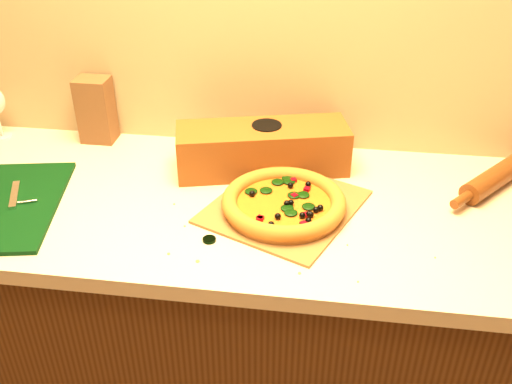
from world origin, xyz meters
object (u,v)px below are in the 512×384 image
pepper_grinder (265,156)px  rolling_pin (498,176)px  pizza (284,203)px  dark_jar (267,146)px  pizza_peel (287,204)px

pepper_grinder → rolling_pin: 0.61m
pizza → dark_jar: (-0.07, 0.22, 0.04)m
pepper_grinder → pizza: bearing=-70.3°
pizza_peel → rolling_pin: rolling_pin is taller
pizza → rolling_pin: rolling_pin is taller
pepper_grinder → dark_jar: size_ratio=0.87×
pizza → dark_jar: dark_jar is taller
pizza → dark_jar: 0.23m
pizza_peel → pizza: pizza is taller
pizza_peel → rolling_pin: bearing=41.4°
pepper_grinder → rolling_pin: (0.61, 0.01, -0.02)m
dark_jar → rolling_pin: bearing=-1.4°
pizza_peel → pepper_grinder: bearing=139.0°
pizza_peel → dark_jar: dark_jar is taller
pizza_peel → dark_jar: (-0.07, 0.18, 0.06)m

